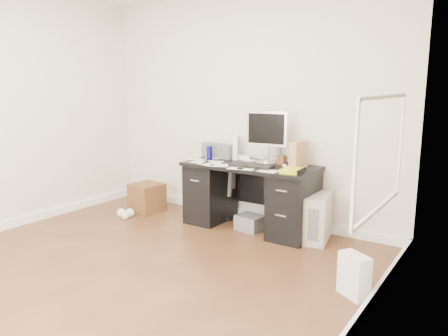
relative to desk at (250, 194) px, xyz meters
The scene contains 18 objects.
ground 1.73m from the desk, 100.29° to the right, with size 4.00×4.00×0.00m, color #472516.
room_shell 2.07m from the desk, 99.37° to the right, with size 4.02×4.02×2.71m.
desk is the anchor object (origin of this frame).
loose_papers 0.41m from the desk, 165.47° to the right, with size 1.10×0.60×0.00m, color white, non-canonical shape.
lcd_monitor 0.68m from the desk, 37.38° to the left, with size 0.48×0.28×0.61m, color silver, non-canonical shape.
keyboard 0.41m from the desk, 55.93° to the right, with size 0.49×0.17×0.03m, color black.
computer_mouse 0.60m from the desk, ahead, with size 0.06×0.06×0.06m, color silver.
travel_mug 0.72m from the desk, behind, with size 0.07×0.07×0.16m, color #181593.
white_binder 0.64m from the desk, 147.32° to the left, with size 0.11×0.24×0.28m, color white.
magazine_file 0.74m from the desk, 10.46° to the left, with size 0.12×0.25×0.29m, color #9E764C.
pen_cup 0.59m from the desk, 30.70° to the left, with size 0.10×0.10×0.24m, color brown, non-canonical shape.
yellow_book 0.73m from the desk, 16.22° to the right, with size 0.19×0.24×0.04m, color yellow.
paper_remote 0.45m from the desk, 79.19° to the right, with size 0.29×0.23×0.02m, color white, non-canonical shape.
office_chair 0.59m from the desk, behind, with size 0.52×0.52×0.92m, color #545654, non-canonical shape.
pc_tower 0.82m from the desk, ahead, with size 0.22×0.50×0.50m, color #ADA99C.
shopping_bag 1.83m from the desk, 33.00° to the right, with size 0.25×0.18×0.35m, color white.
wicker_basket 1.49m from the desk, behind, with size 0.36×0.36×0.36m, color #523618.
desk_printer 0.32m from the desk, 55.01° to the right, with size 0.29×0.24×0.17m, color slate.
Camera 1 is at (2.75, -2.53, 1.63)m, focal length 35.00 mm.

